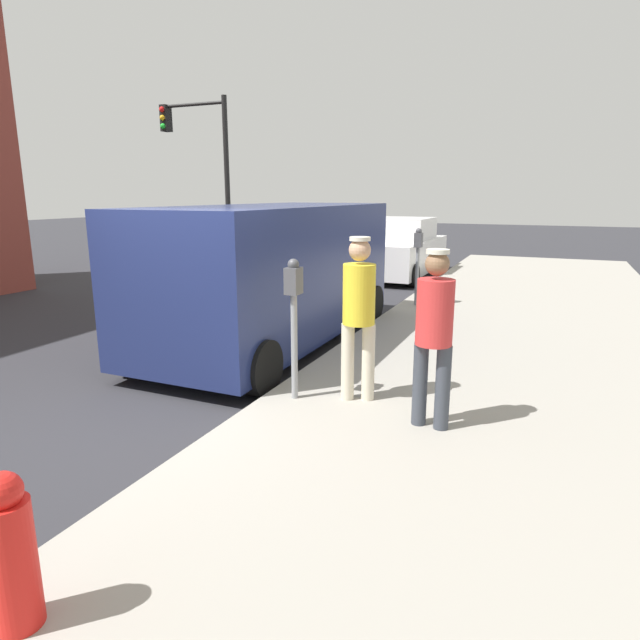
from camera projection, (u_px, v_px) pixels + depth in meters
name	position (u px, v px, depth m)	size (l,w,h in m)	color
ground_plane	(153.00, 415.00, 5.80)	(80.00, 80.00, 0.00)	#2D2D33
sidewalk_slab	(492.00, 474.00, 4.42)	(5.00, 32.00, 0.15)	#9E998E
parking_meter_near	(294.00, 305.00, 5.64)	(0.14, 0.18, 1.52)	gray
parking_meter_far	(418.00, 253.00, 10.54)	(0.14, 0.18, 1.52)	gray
pedestrian_in_yellow	(359.00, 308.00, 5.62)	(0.35, 0.34, 1.75)	beige
pedestrian_in_red	(434.00, 328.00, 4.94)	(0.36, 0.34, 1.69)	#383D47
parked_van	(272.00, 271.00, 8.28)	(2.13, 5.21, 2.15)	navy
parked_sedan_ahead	(399.00, 250.00, 15.37)	(1.99, 4.42, 1.65)	white
traffic_light_corner	(203.00, 154.00, 16.81)	(2.48, 0.42, 5.20)	black
fire_hydrant	(11.00, 553.00, 2.69)	(0.24, 0.24, 0.86)	red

